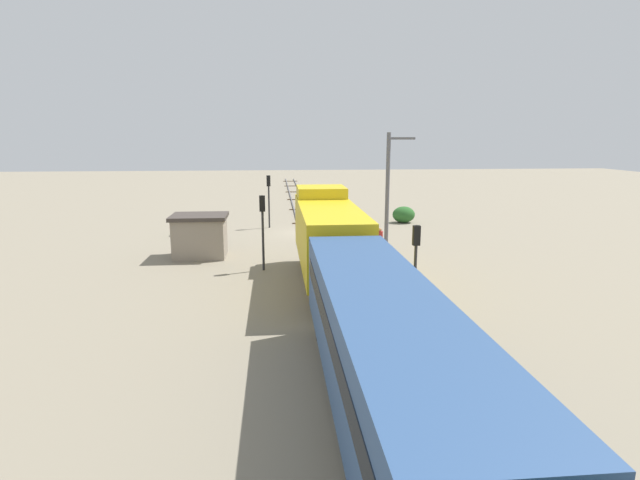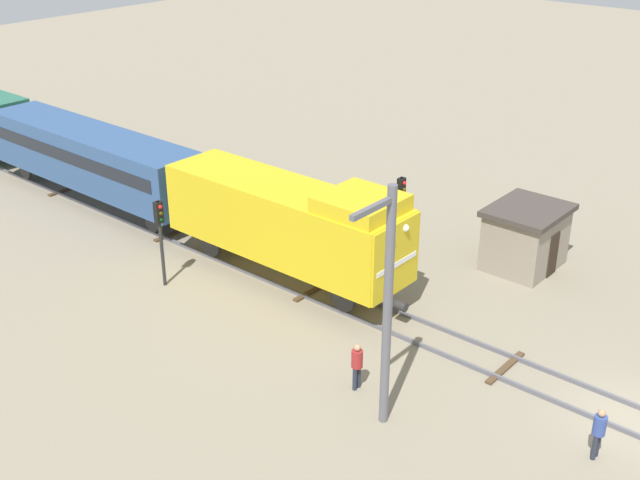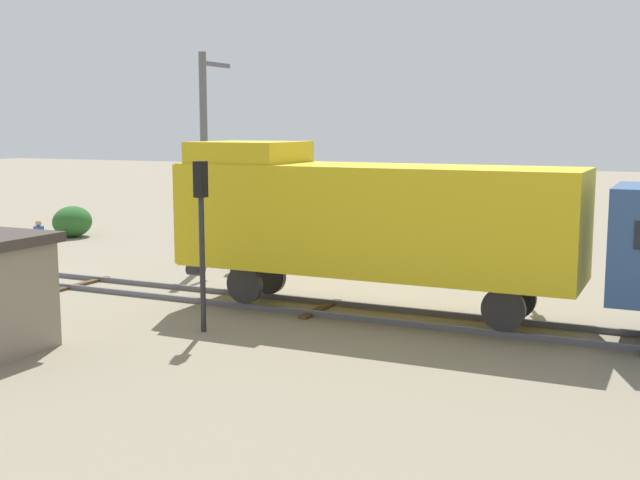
% 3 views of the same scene
% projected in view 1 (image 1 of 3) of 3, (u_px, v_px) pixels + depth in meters
% --- Properties ---
extents(ground_plane, '(155.73, 155.73, 0.00)m').
position_uv_depth(ground_plane, '(309.00, 233.00, 40.20)').
color(ground_plane, gray).
extents(railway_track, '(2.40, 103.82, 0.16)m').
position_uv_depth(railway_track, '(309.00, 232.00, 40.19)').
color(railway_track, '#595960').
rests_on(railway_track, ground).
extents(locomotive, '(2.90, 11.60, 4.60)m').
position_uv_depth(locomotive, '(328.00, 232.00, 25.62)').
color(locomotive, gold).
rests_on(locomotive, railway_track).
extents(passenger_car_leading, '(2.84, 14.00, 3.66)m').
position_uv_depth(passenger_car_leading, '(383.00, 340.00, 12.66)').
color(passenger_car_leading, '#2D4C7A').
rests_on(passenger_car_leading, railway_track).
extents(traffic_signal_near, '(0.32, 0.34, 4.43)m').
position_uv_depth(traffic_signal_near, '(269.00, 192.00, 41.83)').
color(traffic_signal_near, '#262628').
rests_on(traffic_signal_near, ground).
extents(traffic_signal_mid, '(0.32, 0.34, 4.34)m').
position_uv_depth(traffic_signal_mid, '(263.00, 219.00, 28.32)').
color(traffic_signal_mid, '#262628').
rests_on(traffic_signal_mid, ground).
extents(traffic_signal_far, '(0.32, 0.34, 3.71)m').
position_uv_depth(traffic_signal_far, '(416.00, 250.00, 22.41)').
color(traffic_signal_far, '#262628').
rests_on(traffic_signal_far, ground).
extents(worker_near_track, '(0.38, 0.38, 1.70)m').
position_uv_depth(worker_near_track, '(339.00, 220.00, 40.08)').
color(worker_near_track, '#262B38').
rests_on(worker_near_track, ground).
extents(worker_by_signal, '(0.38, 0.38, 1.70)m').
position_uv_depth(worker_by_signal, '(380.00, 238.00, 33.00)').
color(worker_by_signal, '#262B38').
rests_on(worker_by_signal, ground).
extents(catenary_mast, '(1.94, 0.28, 7.88)m').
position_uv_depth(catenary_mast, '(388.00, 188.00, 34.06)').
color(catenary_mast, '#595960').
rests_on(catenary_mast, ground).
extents(relay_hut, '(3.50, 2.90, 2.74)m').
position_uv_depth(relay_hut, '(200.00, 236.00, 31.88)').
color(relay_hut, gray).
rests_on(relay_hut, ground).
extents(bush_near, '(2.01, 1.65, 1.46)m').
position_uv_depth(bush_near, '(404.00, 215.00, 44.79)').
color(bush_near, '#295D26').
rests_on(bush_near, ground).
extents(bush_mid, '(1.43, 1.17, 1.04)m').
position_uv_depth(bush_mid, '(183.00, 229.00, 39.03)').
color(bush_mid, '#206726').
rests_on(bush_mid, ground).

